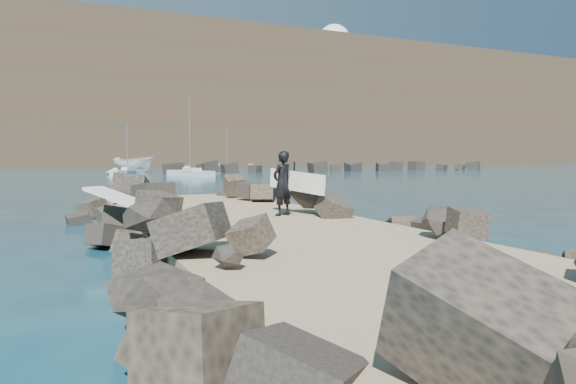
% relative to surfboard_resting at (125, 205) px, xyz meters
% --- Properties ---
extents(ground, '(800.00, 800.00, 0.00)m').
position_rel_surfboard_resting_xyz_m(ground, '(3.14, -2.41, -1.04)').
color(ground, '#0F384C').
rests_on(ground, ground).
extents(jetty, '(6.00, 26.00, 0.60)m').
position_rel_surfboard_resting_xyz_m(jetty, '(3.14, -4.41, -0.74)').
color(jetty, '#8C7759').
rests_on(jetty, ground).
extents(riprap_left, '(2.60, 22.00, 1.00)m').
position_rel_surfboard_resting_xyz_m(riprap_left, '(0.24, -3.91, -0.54)').
color(riprap_left, black).
rests_on(riprap_left, ground).
extents(riprap_right, '(2.60, 22.00, 1.00)m').
position_rel_surfboard_resting_xyz_m(riprap_right, '(6.04, -3.91, -0.54)').
color(riprap_right, black).
rests_on(riprap_right, ground).
extents(breakwater_secondary, '(52.00, 4.00, 1.20)m').
position_rel_surfboard_resting_xyz_m(breakwater_secondary, '(38.14, 52.59, -0.44)').
color(breakwater_secondary, black).
rests_on(breakwater_secondary, ground).
extents(headland, '(360.00, 140.00, 32.00)m').
position_rel_surfboard_resting_xyz_m(headland, '(13.14, 157.59, 14.96)').
color(headland, '#2D4919').
rests_on(headland, ground).
extents(surfboard_resting, '(2.04, 2.54, 0.09)m').
position_rel_surfboard_resting_xyz_m(surfboard_resting, '(0.00, 0.00, 0.00)').
color(surfboard_resting, white).
rests_on(surfboard_resting, riprap_left).
extents(boat_imported, '(6.26, 5.28, 2.33)m').
position_rel_surfboard_resting_xyz_m(boat_imported, '(8.33, 60.63, 0.12)').
color(boat_imported, silver).
rests_on(boat_imported, ground).
extents(surfer_with_board, '(1.23, 2.22, 1.86)m').
position_rel_surfboard_resting_xyz_m(surfer_with_board, '(4.34, -0.50, 0.49)').
color(surfer_with_board, black).
rests_on(surfer_with_board, jetty).
extents(radome, '(12.38, 12.38, 19.60)m').
position_rel_surfboard_resting_xyz_m(radome, '(94.97, 157.23, 42.35)').
color(radome, white).
rests_on(radome, headland).
extents(sailboat_c, '(4.11, 7.85, 9.24)m').
position_rel_surfboard_resting_xyz_m(sailboat_c, '(12.62, 45.06, -0.70)').
color(sailboat_c, silver).
rests_on(sailboat_c, ground).
extents(sailboat_b, '(4.58, 4.72, 6.68)m').
position_rel_surfboard_resting_xyz_m(sailboat_b, '(6.47, 52.03, -0.70)').
color(sailboat_b, silver).
rests_on(sailboat_b, ground).
extents(sailboat_f, '(1.87, 4.95, 6.08)m').
position_rel_surfboard_resting_xyz_m(sailboat_f, '(36.06, 89.60, -0.69)').
color(sailboat_f, silver).
rests_on(sailboat_f, ground).
extents(sailboat_d, '(3.75, 6.64, 7.98)m').
position_rel_surfboard_resting_xyz_m(sailboat_d, '(27.39, 77.32, -0.70)').
color(sailboat_d, silver).
rests_on(sailboat_d, ground).
extents(headland_buildings, '(137.50, 30.50, 5.00)m').
position_rel_surfboard_resting_xyz_m(headland_buildings, '(19.95, 149.79, 32.92)').
color(headland_buildings, white).
rests_on(headland_buildings, headland).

